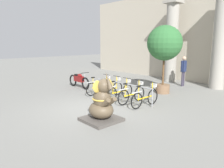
{
  "coord_description": "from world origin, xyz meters",
  "views": [
    {
      "loc": [
        6.6,
        -4.97,
        2.62
      ],
      "look_at": [
        0.41,
        0.62,
        1.0
      ],
      "focal_mm": 35.0,
      "sensor_mm": 36.0,
      "label": 1
    }
  ],
  "objects_px": {
    "bicycle_3": "(132,94)",
    "potted_tree": "(165,45)",
    "bicycle_1": "(110,89)",
    "bicycle_2": "(120,91)",
    "motorcycle": "(79,80)",
    "elephant_statue": "(102,104)",
    "person_pedestrian": "(184,68)",
    "bicycle_0": "(100,86)",
    "bicycle_4": "(146,97)"
  },
  "relations": [
    {
      "from": "bicycle_1",
      "to": "potted_tree",
      "type": "distance_m",
      "value": 3.5
    },
    {
      "from": "elephant_statue",
      "to": "person_pedestrian",
      "type": "height_order",
      "value": "person_pedestrian"
    },
    {
      "from": "bicycle_1",
      "to": "bicycle_4",
      "type": "xyz_separation_m",
      "value": [
        2.2,
        -0.02,
        0.0
      ]
    },
    {
      "from": "bicycle_2",
      "to": "person_pedestrian",
      "type": "height_order",
      "value": "person_pedestrian"
    },
    {
      "from": "bicycle_3",
      "to": "motorcycle",
      "type": "distance_m",
      "value": 4.24
    },
    {
      "from": "bicycle_3",
      "to": "person_pedestrian",
      "type": "relative_size",
      "value": 0.94
    },
    {
      "from": "bicycle_2",
      "to": "motorcycle",
      "type": "relative_size",
      "value": 0.85
    },
    {
      "from": "motorcycle",
      "to": "bicycle_1",
      "type": "bearing_deg",
      "value": -1.11
    },
    {
      "from": "bicycle_0",
      "to": "potted_tree",
      "type": "distance_m",
      "value": 3.84
    },
    {
      "from": "elephant_statue",
      "to": "motorcycle",
      "type": "relative_size",
      "value": 0.87
    },
    {
      "from": "bicycle_3",
      "to": "bicycle_1",
      "type": "bearing_deg",
      "value": 178.98
    },
    {
      "from": "bicycle_4",
      "to": "person_pedestrian",
      "type": "distance_m",
      "value": 5.14
    },
    {
      "from": "elephant_statue",
      "to": "person_pedestrian",
      "type": "relative_size",
      "value": 0.97
    },
    {
      "from": "bicycle_3",
      "to": "bicycle_4",
      "type": "relative_size",
      "value": 1.0
    },
    {
      "from": "bicycle_3",
      "to": "potted_tree",
      "type": "relative_size",
      "value": 0.49
    },
    {
      "from": "motorcycle",
      "to": "potted_tree",
      "type": "xyz_separation_m",
      "value": [
        4.01,
        2.48,
        2.0
      ]
    },
    {
      "from": "bicycle_1",
      "to": "bicycle_2",
      "type": "relative_size",
      "value": 1.0
    },
    {
      "from": "bicycle_1",
      "to": "motorcycle",
      "type": "distance_m",
      "value": 2.78
    },
    {
      "from": "bicycle_4",
      "to": "elephant_statue",
      "type": "relative_size",
      "value": 0.97
    },
    {
      "from": "bicycle_1",
      "to": "elephant_statue",
      "type": "xyz_separation_m",
      "value": [
        2.31,
        -2.42,
        0.19
      ]
    },
    {
      "from": "bicycle_1",
      "to": "person_pedestrian",
      "type": "height_order",
      "value": "person_pedestrian"
    },
    {
      "from": "potted_tree",
      "to": "bicycle_2",
      "type": "bearing_deg",
      "value": -101.04
    },
    {
      "from": "bicycle_3",
      "to": "motorcycle",
      "type": "relative_size",
      "value": 0.85
    },
    {
      "from": "elephant_statue",
      "to": "bicycle_3",
      "type": "bearing_deg",
      "value": 109.43
    },
    {
      "from": "bicycle_3",
      "to": "elephant_statue",
      "type": "relative_size",
      "value": 0.97
    },
    {
      "from": "elephant_statue",
      "to": "motorcycle",
      "type": "distance_m",
      "value": 5.65
    },
    {
      "from": "motorcycle",
      "to": "bicycle_3",
      "type": "bearing_deg",
      "value": -1.08
    },
    {
      "from": "bicycle_3",
      "to": "bicycle_4",
      "type": "distance_m",
      "value": 0.73
    },
    {
      "from": "bicycle_3",
      "to": "potted_tree",
      "type": "distance_m",
      "value": 3.3
    },
    {
      "from": "motorcycle",
      "to": "person_pedestrian",
      "type": "xyz_separation_m",
      "value": [
        3.77,
        4.88,
        0.62
      ]
    },
    {
      "from": "bicycle_0",
      "to": "elephant_statue",
      "type": "height_order",
      "value": "elephant_statue"
    },
    {
      "from": "bicycle_2",
      "to": "bicycle_0",
      "type": "bearing_deg",
      "value": 179.61
    },
    {
      "from": "bicycle_4",
      "to": "motorcycle",
      "type": "relative_size",
      "value": 0.85
    },
    {
      "from": "person_pedestrian",
      "to": "bicycle_3",
      "type": "bearing_deg",
      "value": -84.55
    },
    {
      "from": "bicycle_3",
      "to": "person_pedestrian",
      "type": "bearing_deg",
      "value": 95.45
    },
    {
      "from": "bicycle_1",
      "to": "bicycle_2",
      "type": "height_order",
      "value": "same"
    },
    {
      "from": "bicycle_0",
      "to": "potted_tree",
      "type": "height_order",
      "value": "potted_tree"
    },
    {
      "from": "bicycle_3",
      "to": "bicycle_4",
      "type": "bearing_deg",
      "value": 0.64
    },
    {
      "from": "bicycle_2",
      "to": "person_pedestrian",
      "type": "distance_m",
      "value": 5.04
    },
    {
      "from": "motorcycle",
      "to": "potted_tree",
      "type": "distance_m",
      "value": 5.13
    },
    {
      "from": "bicycle_1",
      "to": "bicycle_3",
      "type": "bearing_deg",
      "value": -1.02
    },
    {
      "from": "bicycle_2",
      "to": "person_pedestrian",
      "type": "bearing_deg",
      "value": 87.02
    },
    {
      "from": "bicycle_2",
      "to": "bicycle_4",
      "type": "relative_size",
      "value": 1.0
    },
    {
      "from": "bicycle_0",
      "to": "person_pedestrian",
      "type": "bearing_deg",
      "value": 70.89
    },
    {
      "from": "bicycle_2",
      "to": "potted_tree",
      "type": "distance_m",
      "value": 3.35
    },
    {
      "from": "bicycle_4",
      "to": "motorcycle",
      "type": "bearing_deg",
      "value": 179.17
    },
    {
      "from": "bicycle_0",
      "to": "elephant_statue",
      "type": "distance_m",
      "value": 3.87
    },
    {
      "from": "bicycle_0",
      "to": "bicycle_2",
      "type": "bearing_deg",
      "value": -0.39
    },
    {
      "from": "bicycle_1",
      "to": "potted_tree",
      "type": "height_order",
      "value": "potted_tree"
    },
    {
      "from": "bicycle_0",
      "to": "motorcycle",
      "type": "xyz_separation_m",
      "value": [
        -2.04,
        0.09,
        0.06
      ]
    }
  ]
}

